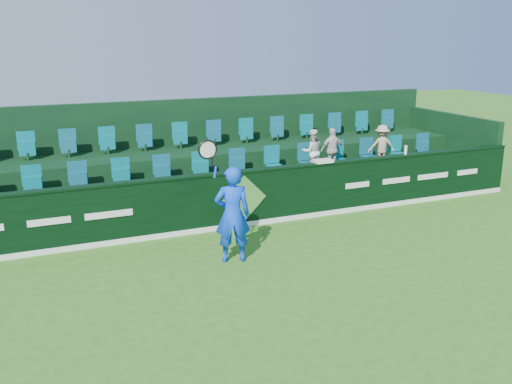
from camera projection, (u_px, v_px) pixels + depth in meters
name	position (u px, v px, depth m)	size (l,w,h in m)	color
ground	(328.00, 293.00, 10.00)	(60.00, 60.00, 0.00)	#2A6D1A
sponsor_hoarding	(243.00, 198.00, 13.36)	(16.00, 0.25, 1.35)	black
stand_tier_front	(226.00, 198.00, 14.40)	(16.00, 2.00, 0.80)	black
stand_tier_back	(202.00, 172.00, 16.02)	(16.00, 1.80, 1.30)	black
stand_rear	(197.00, 150.00, 16.26)	(16.00, 4.10, 2.60)	black
seat_row_front	(220.00, 167.00, 14.57)	(13.50, 0.50, 0.60)	#066E78
seat_row_back	(198.00, 137.00, 16.03)	(13.50, 0.50, 0.60)	#066E78
tennis_player	(232.00, 214.00, 11.18)	(1.13, 0.62, 2.54)	blue
spectator_left	(312.00, 151.00, 15.09)	(0.58, 0.45, 1.18)	silver
spectator_middle	(332.00, 150.00, 15.33)	(0.69, 0.29, 1.18)	silver
spectator_right	(382.00, 146.00, 15.95)	(0.75, 0.43, 1.16)	tan
towel	(323.00, 161.00, 13.99)	(0.46, 0.30, 0.07)	silver
drinks_bottle	(406.00, 150.00, 14.91)	(0.07, 0.07, 0.24)	white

